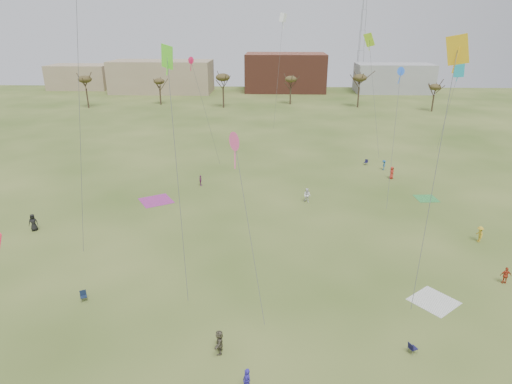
{
  "coord_description": "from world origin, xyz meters",
  "views": [
    {
      "loc": [
        1.73,
        -27.82,
        21.05
      ],
      "look_at": [
        0.0,
        12.0,
        5.5
      ],
      "focal_mm": 30.36,
      "sensor_mm": 36.0,
      "label": 1
    }
  ],
  "objects_px": {
    "flyer_near_right": "(247,382)",
    "radio_tower": "(362,30)",
    "camp_chair_right": "(366,163)",
    "spectator_fore_a": "(506,275)",
    "camp_chair_center": "(412,350)",
    "camp_chair_left": "(84,298)"
  },
  "relations": [
    {
      "from": "flyer_near_right",
      "to": "camp_chair_right",
      "type": "bearing_deg",
      "value": 121.17
    },
    {
      "from": "flyer_near_right",
      "to": "camp_chair_left",
      "type": "xyz_separation_m",
      "value": [
        -13.83,
        8.82,
        -0.63
      ]
    },
    {
      "from": "spectator_fore_a",
      "to": "camp_chair_left",
      "type": "relative_size",
      "value": 1.8
    },
    {
      "from": "flyer_near_right",
      "to": "spectator_fore_a",
      "type": "distance_m",
      "value": 25.14
    },
    {
      "from": "spectator_fore_a",
      "to": "camp_chair_center",
      "type": "relative_size",
      "value": 1.8
    },
    {
      "from": "camp_chair_center",
      "to": "camp_chair_right",
      "type": "bearing_deg",
      "value": -34.79
    },
    {
      "from": "flyer_near_right",
      "to": "radio_tower",
      "type": "height_order",
      "value": "radio_tower"
    },
    {
      "from": "flyer_near_right",
      "to": "camp_chair_center",
      "type": "height_order",
      "value": "flyer_near_right"
    },
    {
      "from": "spectator_fore_a",
      "to": "camp_chair_left",
      "type": "xyz_separation_m",
      "value": [
        -35.41,
        -4.09,
        -0.52
      ]
    },
    {
      "from": "camp_chair_center",
      "to": "radio_tower",
      "type": "xyz_separation_m",
      "value": [
        18.61,
        128.79,
        18.95
      ]
    },
    {
      "from": "spectator_fore_a",
      "to": "radio_tower",
      "type": "distance_m",
      "value": 121.48
    },
    {
      "from": "camp_chair_left",
      "to": "camp_chair_center",
      "type": "height_order",
      "value": "same"
    },
    {
      "from": "camp_chair_right",
      "to": "radio_tower",
      "type": "relative_size",
      "value": 0.02
    },
    {
      "from": "spectator_fore_a",
      "to": "camp_chair_center",
      "type": "distance_m",
      "value": 13.83
    },
    {
      "from": "spectator_fore_a",
      "to": "radio_tower",
      "type": "relative_size",
      "value": 0.04
    },
    {
      "from": "spectator_fore_a",
      "to": "camp_chair_right",
      "type": "xyz_separation_m",
      "value": [
        -5.49,
        33.57,
        -0.52
      ]
    },
    {
      "from": "flyer_near_right",
      "to": "camp_chair_left",
      "type": "height_order",
      "value": "flyer_near_right"
    },
    {
      "from": "camp_chair_left",
      "to": "camp_chair_right",
      "type": "height_order",
      "value": "same"
    },
    {
      "from": "spectator_fore_a",
      "to": "camp_chair_left",
      "type": "height_order",
      "value": "spectator_fore_a"
    },
    {
      "from": "spectator_fore_a",
      "to": "camp_chair_right",
      "type": "bearing_deg",
      "value": -78.2
    },
    {
      "from": "camp_chair_right",
      "to": "spectator_fore_a",
      "type": "bearing_deg",
      "value": -45.65
    },
    {
      "from": "camp_chair_left",
      "to": "camp_chair_right",
      "type": "distance_m",
      "value": 48.1
    }
  ]
}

